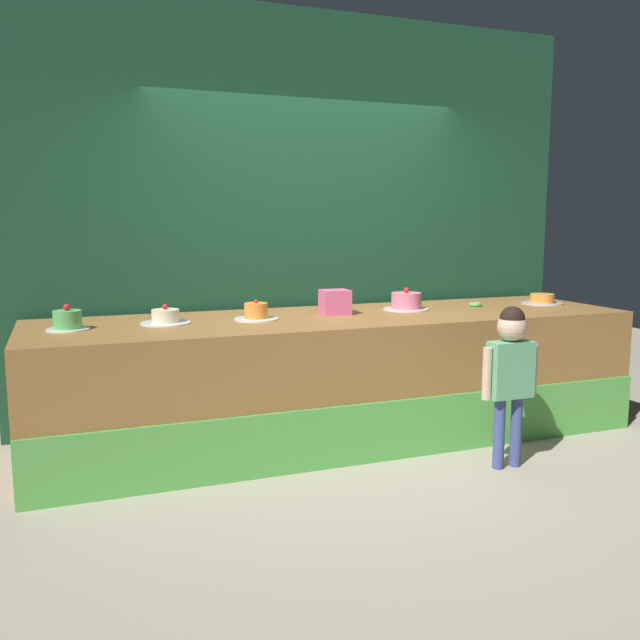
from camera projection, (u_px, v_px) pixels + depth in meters
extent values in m
plane|color=#ADA38E|center=(372.00, 462.00, 4.43)|extent=(12.00, 12.00, 0.00)
cube|color=#9E6B38|center=(338.00, 376.00, 4.90)|extent=(4.28, 1.17, 0.89)
cube|color=#59B24C|center=(373.00, 433.00, 4.39)|extent=(4.28, 0.02, 0.40)
cube|color=#19472D|center=(306.00, 218.00, 5.37)|extent=(4.59, 0.08, 3.16)
cylinder|color=#3F4C8C|center=(499.00, 433.00, 4.28)|extent=(0.07, 0.07, 0.46)
cylinder|color=#3F4C8C|center=(516.00, 431.00, 4.33)|extent=(0.07, 0.07, 0.46)
cube|color=#66B27F|center=(510.00, 369.00, 4.25)|extent=(0.29, 0.13, 0.36)
cylinder|color=beige|center=(487.00, 374.00, 4.19)|extent=(0.06, 0.06, 0.33)
cylinder|color=beige|center=(533.00, 369.00, 4.31)|extent=(0.06, 0.06, 0.33)
sphere|color=beige|center=(512.00, 327.00, 4.21)|extent=(0.18, 0.18, 0.18)
sphere|color=black|center=(512.00, 319.00, 4.20)|extent=(0.16, 0.16, 0.16)
cube|color=pink|center=(335.00, 302.00, 4.89)|extent=(0.21, 0.19, 0.18)
torus|color=#59B259|center=(475.00, 304.00, 5.36)|extent=(0.11, 0.11, 0.03)
cylinder|color=white|center=(68.00, 329.00, 4.20)|extent=(0.26, 0.26, 0.01)
cylinder|color=#59B259|center=(67.00, 319.00, 4.19)|extent=(0.17, 0.17, 0.11)
sphere|color=red|center=(67.00, 307.00, 4.18)|extent=(0.04, 0.04, 0.04)
cylinder|color=white|center=(166.00, 323.00, 4.46)|extent=(0.33, 0.33, 0.01)
cylinder|color=beige|center=(165.00, 316.00, 4.46)|extent=(0.18, 0.18, 0.08)
sphere|color=red|center=(165.00, 307.00, 4.45)|extent=(0.04, 0.04, 0.04)
cylinder|color=white|center=(256.00, 319.00, 4.64)|extent=(0.30, 0.30, 0.01)
cylinder|color=orange|center=(256.00, 311.00, 4.63)|extent=(0.16, 0.16, 0.11)
sphere|color=red|center=(256.00, 301.00, 4.62)|extent=(0.03, 0.03, 0.03)
cylinder|color=silver|center=(406.00, 309.00, 5.16)|extent=(0.35, 0.35, 0.01)
cylinder|color=pink|center=(406.00, 301.00, 5.15)|extent=(0.23, 0.23, 0.12)
sphere|color=red|center=(406.00, 290.00, 5.14)|extent=(0.04, 0.04, 0.04)
cylinder|color=silver|center=(542.00, 303.00, 5.52)|extent=(0.33, 0.33, 0.01)
cylinder|color=orange|center=(542.00, 298.00, 5.52)|extent=(0.19, 0.19, 0.07)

